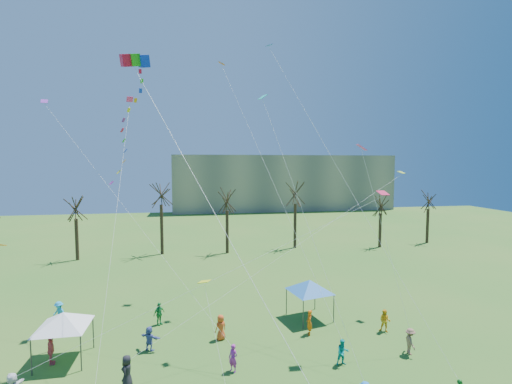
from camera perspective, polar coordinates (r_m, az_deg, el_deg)
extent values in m
cube|color=gray|center=(100.51, 4.28, 1.55)|extent=(60.00, 14.00, 15.00)
cylinder|color=black|center=(52.76, -26.74, -6.79)|extent=(0.44, 0.44, 5.49)
cylinder|color=black|center=(51.81, -14.85, -5.82)|extent=(0.44, 0.44, 6.99)
cylinder|color=black|center=(50.97, -4.63, -6.37)|extent=(0.44, 0.44, 6.08)
cylinder|color=black|center=(54.22, 6.26, -5.40)|extent=(0.44, 0.44, 6.69)
cylinder|color=black|center=(57.63, 19.23, -5.79)|extent=(0.44, 0.44, 5.19)
cylinder|color=black|center=(63.62, 25.74, -4.91)|extent=(0.44, 0.44, 5.46)
cube|color=red|center=(26.55, -20.12, 19.18)|extent=(0.93, 1.26, 1.08)
cube|color=#1EA015|center=(26.46, -18.83, 19.27)|extent=(0.93, 1.26, 1.08)
cube|color=#102FD1|center=(26.38, -17.53, 19.34)|extent=(0.93, 1.26, 1.08)
cylinder|color=white|center=(18.30, -7.36, -2.06)|extent=(0.02, 0.02, 23.35)
cylinder|color=#3F3F44|center=(26.98, -32.32, -21.47)|extent=(0.08, 0.08, 2.25)
cylinder|color=#3F3F44|center=(26.13, -26.21, -22.11)|extent=(0.08, 0.08, 2.25)
cylinder|color=#3F3F44|center=(29.34, -30.18, -19.23)|extent=(0.08, 0.08, 2.25)
cylinder|color=#3F3F44|center=(28.55, -24.60, -19.69)|extent=(0.08, 0.08, 2.25)
pyramid|color=white|center=(27.08, -28.46, -17.51)|extent=(4.28, 4.28, 0.96)
cylinder|color=#3F3F44|center=(29.11, 7.56, -18.82)|extent=(0.09, 0.09, 2.26)
cylinder|color=#3F3F44|center=(30.51, 12.33, -17.76)|extent=(0.09, 0.09, 2.26)
cylinder|color=#3F3F44|center=(31.37, 4.89, -17.03)|extent=(0.09, 0.09, 2.26)
cylinder|color=#3F3F44|center=(32.67, 9.42, -16.18)|extent=(0.09, 0.09, 2.26)
pyramid|color=#2466B7|center=(30.32, 8.59, -14.60)|extent=(4.19, 4.19, 0.97)
imported|color=black|center=(23.71, -19.94, -25.37)|extent=(0.72, 0.98, 1.85)
imported|color=#9E2794|center=(23.95, -3.69, -25.00)|extent=(0.72, 0.72, 1.69)
imported|color=#0B9F9F|center=(25.15, 13.72, -23.64)|extent=(0.81, 0.63, 1.65)
imported|color=#8B624C|center=(27.64, 23.45, -21.07)|extent=(0.80, 1.21, 1.74)
imported|color=#EE4F62|center=(27.76, -29.98, -21.08)|extent=(0.75, 1.16, 1.83)
imported|color=#4C5BA5|center=(27.08, -16.69, -21.53)|extent=(1.58, 1.21, 1.66)
imported|color=#D9481B|center=(27.54, -5.66, -20.73)|extent=(1.05, 0.94, 1.81)
imported|color=#EA5C0C|center=(28.38, 8.52, -19.93)|extent=(0.57, 0.75, 1.83)
imported|color=#FFAF1A|center=(30.12, 19.93, -18.81)|extent=(1.05, 1.02, 1.70)
imported|color=#1B94D8|center=(33.49, -28.99, -16.56)|extent=(1.35, 1.21, 1.82)
imported|color=#1F8E3E|center=(30.53, -15.25, -18.28)|extent=(1.04, 1.05, 1.78)
cube|color=orange|center=(25.31, -35.78, -6.91)|extent=(0.51, 0.63, 0.21)
cube|color=#D22384|center=(31.27, -19.55, 13.81)|extent=(0.64, 0.70, 0.35)
cylinder|color=white|center=(24.19, -21.45, -3.10)|extent=(0.01, 0.01, 21.27)
cube|color=#E3EF19|center=(19.92, -8.26, -13.99)|extent=(0.77, 0.72, 0.16)
cylinder|color=white|center=(19.38, -6.39, -22.59)|extent=(0.01, 0.01, 5.79)
cube|color=#1BCDC1|center=(26.58, 1.09, 14.97)|extent=(0.73, 0.70, 0.39)
cylinder|color=white|center=(22.07, 7.83, -4.01)|extent=(0.01, 0.01, 18.84)
cube|color=blue|center=(35.59, 2.12, 22.42)|extent=(0.70, 0.62, 0.24)
cylinder|color=white|center=(26.22, 12.83, 3.97)|extent=(0.01, 0.01, 28.93)
cube|color=#DF1B4D|center=(21.71, 19.64, -0.14)|extent=(0.52, 0.66, 0.23)
cylinder|color=white|center=(20.29, -7.91, -14.21)|extent=(0.01, 0.01, 22.22)
cube|color=#ADD732|center=(33.29, 22.23, 2.93)|extent=(0.63, 0.71, 0.21)
cylinder|color=white|center=(25.89, 5.91, -8.98)|extent=(0.01, 0.01, 25.15)
cube|color=purple|center=(36.37, -30.77, 12.38)|extent=(0.67, 0.73, 0.40)
cylinder|color=white|center=(27.87, -20.57, -1.92)|extent=(0.01, 0.01, 25.54)
cube|color=#DE5C0B|center=(38.52, -5.52, 19.79)|extent=(0.71, 0.63, 0.34)
cylinder|color=white|center=(29.28, 1.94, 3.36)|extent=(0.01, 0.01, 27.65)
cube|color=#E926BA|center=(25.83, 16.55, 6.88)|extent=(0.75, 0.68, 0.44)
cylinder|color=white|center=(25.86, 20.02, -7.12)|extent=(0.01, 0.01, 12.59)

